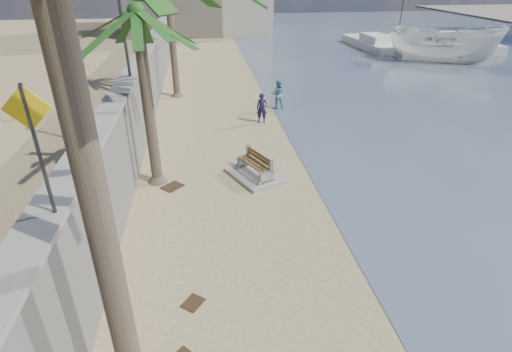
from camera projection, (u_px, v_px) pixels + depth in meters
seawall at (151, 76)px, 24.45m from camera, size 0.45×70.00×3.50m
wall_cap at (148, 45)px, 23.61m from camera, size 0.80×70.00×0.12m
bench_far at (255, 167)px, 16.19m from camera, size 2.44×2.80×0.98m
palm_mid at (136, 14)px, 13.13m from camera, size 5.00×5.00×7.26m
pedestrian_sign at (34, 134)px, 6.65m from camera, size 0.78×0.07×2.40m
person_a at (262, 106)px, 21.72m from camera, size 0.73×0.54×1.88m
person_b at (278, 93)px, 23.93m from camera, size 1.06×0.90×1.93m
boat_cruiser at (445, 42)px, 35.59m from camera, size 4.96×4.92×4.24m
yacht_near at (469, 42)px, 44.02m from camera, size 5.96×12.09×1.50m
yacht_far at (371, 44)px, 42.78m from camera, size 3.23×9.81×1.50m
sailboat_west at (398, 35)px, 48.71m from camera, size 5.25×5.47×10.06m
debris_c at (172, 187)px, 15.62m from camera, size 0.99×0.99×0.03m
debris_d at (193, 303)px, 10.19m from camera, size 0.67×0.69×0.03m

